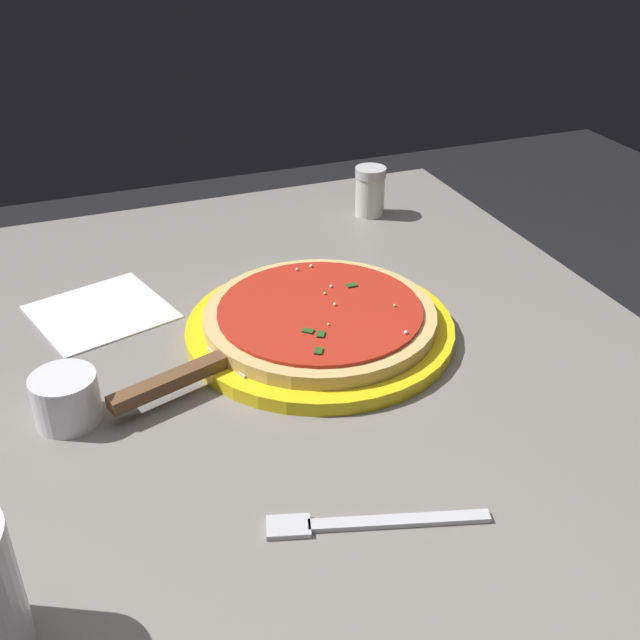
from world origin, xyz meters
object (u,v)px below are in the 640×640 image
object	(u,v)px
pizza	(320,316)
pizza_server	(205,369)
cup_small_sauce	(66,399)
napkin_folded_right	(101,312)
serving_plate	(320,329)
fork	(365,522)
parmesan_shaker	(370,191)

from	to	relation	value
pizza	pizza_server	xyz separation A→B (m)	(-0.05, 0.15, -0.00)
cup_small_sauce	napkin_folded_right	distance (m)	0.21
serving_plate	napkin_folded_right	world-z (taller)	serving_plate
serving_plate	pizza	bearing A→B (deg)	-158.01
serving_plate	pizza_server	xyz separation A→B (m)	(-0.05, 0.15, 0.01)
pizza_server	cup_small_sauce	world-z (taller)	cup_small_sauce
serving_plate	pizza_server	size ratio (longest dim) A/B	1.36
pizza	fork	size ratio (longest dim) A/B	1.43
pizza	parmesan_shaker	world-z (taller)	parmesan_shaker
pizza_server	cup_small_sauce	distance (m)	0.14
napkin_folded_right	fork	size ratio (longest dim) A/B	0.80
serving_plate	cup_small_sauce	xyz separation A→B (m)	(-0.06, 0.28, 0.02)
pizza_server	serving_plate	bearing A→B (deg)	-71.58
serving_plate	napkin_folded_right	distance (m)	0.27
pizza	cup_small_sauce	world-z (taller)	cup_small_sauce
pizza_server	napkin_folded_right	xyz separation A→B (m)	(0.19, 0.08, -0.02)
cup_small_sauce	fork	size ratio (longest dim) A/B	0.35
parmesan_shaker	napkin_folded_right	bearing A→B (deg)	110.19
fork	serving_plate	bearing A→B (deg)	-14.09
napkin_folded_right	parmesan_shaker	world-z (taller)	parmesan_shaker
cup_small_sauce	parmesan_shaker	bearing A→B (deg)	-53.48
cup_small_sauce	parmesan_shaker	world-z (taller)	parmesan_shaker
napkin_folded_right	serving_plate	bearing A→B (deg)	-122.22
serving_plate	pizza_server	world-z (taller)	pizza_server
cup_small_sauce	napkin_folded_right	size ratio (longest dim) A/B	0.43
cup_small_sauce	pizza_server	bearing A→B (deg)	-86.57
pizza_server	napkin_folded_right	distance (m)	0.21
napkin_folded_right	fork	bearing A→B (deg)	-160.25
pizza	fork	xyz separation A→B (m)	(-0.29, 0.07, -0.02)
serving_plate	parmesan_shaker	size ratio (longest dim) A/B	4.11
parmesan_shaker	fork	bearing A→B (deg)	155.32
pizza_server	cup_small_sauce	size ratio (longest dim) A/B	3.50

